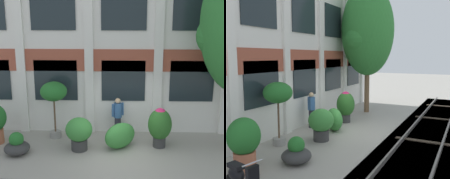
% 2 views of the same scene
% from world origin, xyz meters
% --- Properties ---
extents(ground_plane, '(80.00, 80.00, 0.00)m').
position_xyz_m(ground_plane, '(0.00, 0.00, 0.00)').
color(ground_plane, '#9E998E').
extents(apartment_facade, '(14.39, 0.64, 8.51)m').
position_xyz_m(apartment_facade, '(-0.00, 2.64, 4.23)').
color(apartment_facade, silver).
rests_on(apartment_facade, ground).
extents(potted_plant_fluted_column, '(1.00, 1.00, 1.25)m').
position_xyz_m(potted_plant_fluted_column, '(-1.63, 0.58, 0.72)').
color(potted_plant_fluted_column, '#333333').
rests_on(potted_plant_fluted_column, ground).
extents(potted_plant_wide_bowl, '(0.93, 0.93, 0.84)m').
position_xyz_m(potted_plant_wide_bowl, '(-3.84, 0.14, 0.32)').
color(potted_plant_wide_bowl, '#333333').
rests_on(potted_plant_wide_bowl, ground).
extents(potted_plant_tall_urn, '(1.06, 1.06, 2.34)m').
position_xyz_m(potted_plant_tall_urn, '(-2.76, 1.71, 1.83)').
color(potted_plant_tall_urn, gray).
rests_on(potted_plant_tall_urn, ground).
extents(potted_plant_glazed_jar, '(0.89, 0.89, 1.54)m').
position_xyz_m(potted_plant_glazed_jar, '(1.39, 0.95, 0.89)').
color(potted_plant_glazed_jar, '#333333').
rests_on(potted_plant_glazed_jar, ground).
extents(resident_by_doorway, '(0.49, 0.34, 1.64)m').
position_xyz_m(resident_by_doorway, '(-0.22, 1.92, 0.88)').
color(resident_by_doorway, '#282833').
rests_on(resident_by_doorway, ground).
extents(topiary_hedge, '(1.47, 1.40, 0.97)m').
position_xyz_m(topiary_hedge, '(-0.11, 0.80, 0.49)').
color(topiary_hedge, '#388438').
rests_on(topiary_hedge, ground).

